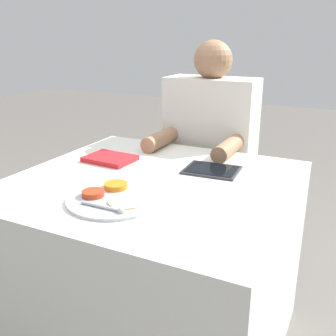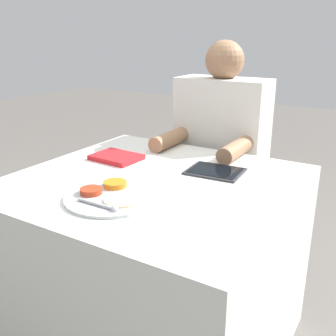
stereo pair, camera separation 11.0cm
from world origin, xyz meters
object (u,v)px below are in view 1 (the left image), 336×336
Objects in this scene: thali_tray at (114,198)px; person_diner at (209,173)px; tablet_device at (212,170)px; red_notebook at (110,159)px.

thali_tray is 0.25× the size of person_diner.
tablet_device is 0.18× the size of person_diner.
tablet_device is at bearing 65.63° from thali_tray.
red_notebook is 0.58m from person_diner.
tablet_device is 0.49m from person_diner.
red_notebook is 0.94× the size of tablet_device.
thali_tray is 1.41× the size of tablet_device.
person_diner is at bearing 63.34° from red_notebook.
tablet_device is (0.18, 0.40, -0.00)m from thali_tray.
red_notebook is 0.17× the size of person_diner.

